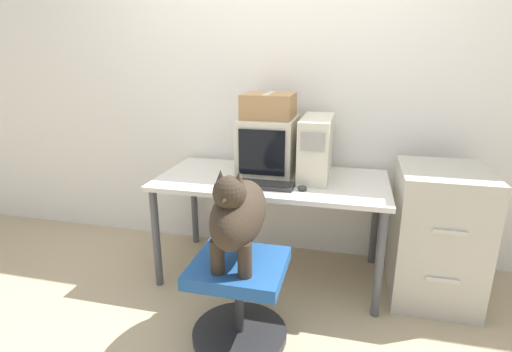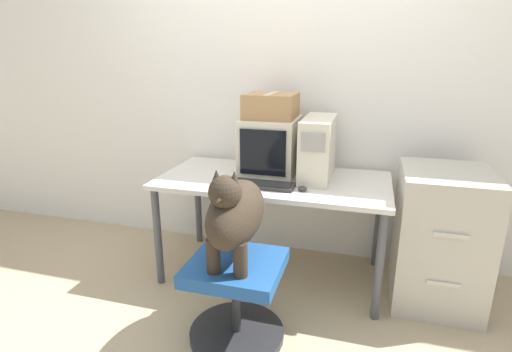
{
  "view_description": "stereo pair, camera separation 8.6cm",
  "coord_description": "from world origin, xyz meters",
  "px_view_note": "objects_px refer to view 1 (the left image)",
  "views": [
    {
      "loc": [
        0.5,
        -2.09,
        1.5
      ],
      "look_at": [
        -0.04,
        0.1,
        0.8
      ],
      "focal_mm": 28.0,
      "sensor_mm": 36.0,
      "label": 1
    },
    {
      "loc": [
        0.58,
        -2.07,
        1.5
      ],
      "look_at": [
        -0.04,
        0.1,
        0.8
      ],
      "focal_mm": 28.0,
      "sensor_mm": 36.0,
      "label": 2
    }
  ],
  "objects_px": {
    "dog": "(238,213)",
    "cardboard_box": "(269,106)",
    "pc_tower": "(316,148)",
    "crt_monitor": "(268,146)",
    "keyboard": "(258,184)",
    "office_chair": "(239,296)",
    "filing_cabinet": "(436,234)"
  },
  "relations": [
    {
      "from": "dog",
      "to": "cardboard_box",
      "type": "relative_size",
      "value": 1.69
    },
    {
      "from": "pc_tower",
      "to": "dog",
      "type": "relative_size",
      "value": 0.88
    },
    {
      "from": "crt_monitor",
      "to": "dog",
      "type": "relative_size",
      "value": 0.75
    },
    {
      "from": "keyboard",
      "to": "office_chair",
      "type": "xyz_separation_m",
      "value": [
        0.02,
        -0.51,
        -0.46
      ]
    },
    {
      "from": "crt_monitor",
      "to": "pc_tower",
      "type": "xyz_separation_m",
      "value": [
        0.33,
        -0.03,
        0.01
      ]
    },
    {
      "from": "keyboard",
      "to": "filing_cabinet",
      "type": "relative_size",
      "value": 0.52
    },
    {
      "from": "pc_tower",
      "to": "keyboard",
      "type": "bearing_deg",
      "value": -138.6
    },
    {
      "from": "filing_cabinet",
      "to": "dog",
      "type": "bearing_deg",
      "value": -147.38
    },
    {
      "from": "crt_monitor",
      "to": "filing_cabinet",
      "type": "distance_m",
      "value": 1.21
    },
    {
      "from": "keyboard",
      "to": "filing_cabinet",
      "type": "xyz_separation_m",
      "value": [
        1.09,
        0.18,
        -0.3
      ]
    },
    {
      "from": "crt_monitor",
      "to": "cardboard_box",
      "type": "height_order",
      "value": "cardboard_box"
    },
    {
      "from": "office_chair",
      "to": "dog",
      "type": "height_order",
      "value": "dog"
    },
    {
      "from": "keyboard",
      "to": "pc_tower",
      "type": "bearing_deg",
      "value": 41.4
    },
    {
      "from": "office_chair",
      "to": "cardboard_box",
      "type": "distance_m",
      "value": 1.23
    },
    {
      "from": "office_chair",
      "to": "filing_cabinet",
      "type": "relative_size",
      "value": 0.62
    },
    {
      "from": "office_chair",
      "to": "cardboard_box",
      "type": "bearing_deg",
      "value": 91.68
    },
    {
      "from": "pc_tower",
      "to": "cardboard_box",
      "type": "height_order",
      "value": "cardboard_box"
    },
    {
      "from": "keyboard",
      "to": "office_chair",
      "type": "bearing_deg",
      "value": -88.05
    },
    {
      "from": "pc_tower",
      "to": "crt_monitor",
      "type": "bearing_deg",
      "value": 174.07
    },
    {
      "from": "keyboard",
      "to": "dog",
      "type": "distance_m",
      "value": 0.51
    },
    {
      "from": "pc_tower",
      "to": "cardboard_box",
      "type": "distance_m",
      "value": 0.42
    },
    {
      "from": "pc_tower",
      "to": "dog",
      "type": "xyz_separation_m",
      "value": [
        -0.3,
        -0.79,
        -0.17
      ]
    },
    {
      "from": "pc_tower",
      "to": "cardboard_box",
      "type": "xyz_separation_m",
      "value": [
        -0.33,
        0.04,
        0.26
      ]
    },
    {
      "from": "pc_tower",
      "to": "cardboard_box",
      "type": "bearing_deg",
      "value": 173.39
    },
    {
      "from": "filing_cabinet",
      "to": "cardboard_box",
      "type": "bearing_deg",
      "value": 172.97
    },
    {
      "from": "crt_monitor",
      "to": "office_chair",
      "type": "height_order",
      "value": "crt_monitor"
    },
    {
      "from": "filing_cabinet",
      "to": "keyboard",
      "type": "bearing_deg",
      "value": -170.54
    },
    {
      "from": "crt_monitor",
      "to": "cardboard_box",
      "type": "xyz_separation_m",
      "value": [
        -0.0,
        0.0,
        0.27
      ]
    },
    {
      "from": "keyboard",
      "to": "office_chair",
      "type": "relative_size",
      "value": 0.84
    },
    {
      "from": "keyboard",
      "to": "cardboard_box",
      "type": "bearing_deg",
      "value": 91.26
    },
    {
      "from": "pc_tower",
      "to": "dog",
      "type": "bearing_deg",
      "value": -110.91
    },
    {
      "from": "pc_tower",
      "to": "keyboard",
      "type": "distance_m",
      "value": 0.46
    }
  ]
}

